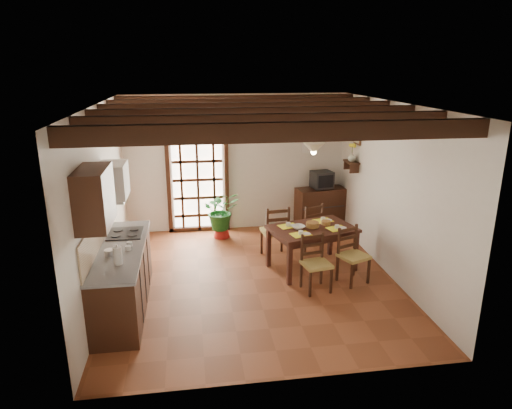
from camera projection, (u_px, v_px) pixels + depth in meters
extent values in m
plane|color=brown|center=(254.00, 279.00, 7.42)|extent=(5.00, 5.00, 0.00)
cube|color=silver|center=(236.00, 163.00, 9.37)|extent=(4.50, 0.02, 2.80)
cube|color=silver|center=(288.00, 264.00, 4.64)|extent=(4.50, 0.02, 2.80)
cube|color=silver|center=(102.00, 203.00, 6.69)|extent=(0.02, 5.00, 2.80)
cube|color=silver|center=(392.00, 191.00, 7.32)|extent=(0.02, 5.00, 2.80)
cube|color=white|center=(253.00, 104.00, 6.59)|extent=(4.50, 5.00, 0.02)
cube|color=black|center=(282.00, 132.00, 4.64)|extent=(4.50, 0.14, 0.20)
cube|color=black|center=(268.00, 122.00, 5.44)|extent=(4.50, 0.14, 0.20)
cube|color=black|center=(258.00, 115.00, 6.23)|extent=(4.50, 0.14, 0.20)
cube|color=black|center=(249.00, 109.00, 7.02)|extent=(4.50, 0.14, 0.20)
cube|color=black|center=(243.00, 104.00, 7.82)|extent=(4.50, 0.14, 0.20)
cube|color=black|center=(238.00, 101.00, 8.61)|extent=(4.50, 0.14, 0.20)
cube|color=white|center=(198.00, 179.00, 9.34)|extent=(1.01, 0.02, 2.11)
cube|color=#321A0F|center=(196.00, 123.00, 8.95)|extent=(1.26, 0.10, 0.08)
cube|color=#321A0F|center=(168.00, 181.00, 9.21)|extent=(0.08, 0.10, 2.28)
cube|color=#321A0F|center=(227.00, 179.00, 9.37)|extent=(0.08, 0.10, 2.28)
cube|color=#321A0F|center=(198.00, 180.00, 9.27)|extent=(1.01, 0.03, 2.02)
cube|color=#321A0F|center=(123.00, 279.00, 6.45)|extent=(0.60, 2.20, 0.88)
cube|color=slate|center=(120.00, 249.00, 6.31)|extent=(0.64, 2.25, 0.04)
cube|color=tan|center=(97.00, 235.00, 6.21)|extent=(0.02, 2.20, 0.50)
cube|color=#321A0F|center=(94.00, 198.00, 5.36)|extent=(0.35, 0.80, 0.70)
cube|color=white|center=(113.00, 180.00, 6.57)|extent=(0.38, 0.60, 0.50)
cube|color=silver|center=(115.00, 198.00, 6.65)|extent=(0.32, 0.55, 0.04)
cube|color=black|center=(125.00, 233.00, 6.83)|extent=(0.50, 0.55, 0.02)
cylinder|color=white|center=(118.00, 256.00, 5.76)|extent=(0.11, 0.11, 0.24)
cylinder|color=silver|center=(110.00, 253.00, 6.05)|extent=(0.14, 0.14, 0.10)
cube|color=#391A12|center=(312.00, 229.00, 7.61)|extent=(1.56, 1.22, 0.05)
cube|color=#391A12|center=(312.00, 233.00, 7.64)|extent=(1.40, 1.10, 0.10)
cube|color=#391A12|center=(330.00, 237.00, 8.30)|extent=(0.08, 0.08, 0.70)
cube|color=#391A12|center=(268.00, 247.00, 7.81)|extent=(0.08, 0.08, 0.70)
cube|color=#391A12|center=(356.00, 252.00, 7.64)|extent=(0.08, 0.08, 0.70)
cube|color=#391A12|center=(290.00, 264.00, 7.14)|extent=(0.08, 0.08, 0.70)
cube|color=tan|center=(316.00, 264.00, 6.94)|extent=(0.47, 0.45, 0.05)
cube|color=#321A0F|center=(312.00, 247.00, 7.02)|extent=(0.41, 0.11, 0.45)
cube|color=#321A0F|center=(316.00, 277.00, 7.00)|extent=(0.45, 0.43, 0.44)
cube|color=tan|center=(354.00, 256.00, 7.21)|extent=(0.54, 0.52, 0.05)
cube|color=#321A0F|center=(347.00, 240.00, 7.28)|extent=(0.40, 0.19, 0.45)
cube|color=#321A0F|center=(353.00, 269.00, 7.27)|extent=(0.51, 0.50, 0.45)
cube|color=tan|center=(275.00, 231.00, 8.17)|extent=(0.50, 0.48, 0.05)
cube|color=#321A0F|center=(278.00, 221.00, 7.93)|extent=(0.45, 0.09, 0.50)
cube|color=#321A0F|center=(275.00, 244.00, 8.24)|extent=(0.48, 0.46, 0.48)
cube|color=tan|center=(308.00, 227.00, 8.45)|extent=(0.56, 0.55, 0.05)
cube|color=#321A0F|center=(314.00, 217.00, 8.23)|extent=(0.42, 0.20, 0.48)
cube|color=#321A0F|center=(307.00, 239.00, 8.51)|extent=(0.53, 0.52, 0.47)
cube|color=#FFF728|center=(295.00, 234.00, 7.36)|extent=(0.31, 0.24, 0.01)
cube|color=#FFF728|center=(336.00, 232.00, 7.45)|extent=(0.31, 0.24, 0.01)
cube|color=#FFF728|center=(289.00, 225.00, 7.77)|extent=(0.31, 0.24, 0.01)
cube|color=#FFF728|center=(328.00, 223.00, 7.86)|extent=(0.31, 0.24, 0.01)
cylinder|color=olive|center=(312.00, 225.00, 7.60)|extent=(0.22, 0.22, 0.09)
imported|color=white|center=(298.00, 227.00, 7.55)|extent=(0.28, 0.28, 0.05)
cube|color=#321A0F|center=(320.00, 208.00, 9.64)|extent=(1.08, 0.61, 0.87)
cube|color=black|center=(322.00, 180.00, 9.45)|extent=(0.46, 0.43, 0.35)
cube|color=black|center=(324.00, 182.00, 9.28)|extent=(0.33, 0.08, 0.26)
cube|color=white|center=(308.00, 145.00, 9.46)|extent=(0.25, 0.03, 0.32)
cone|color=maroon|center=(222.00, 232.00, 9.19)|extent=(0.33, 0.33, 0.20)
imported|color=#144C19|center=(221.00, 210.00, 9.06)|extent=(2.03, 1.80, 2.04)
cube|color=#321A0F|center=(352.00, 162.00, 8.77)|extent=(0.20, 0.42, 0.03)
cube|color=#321A0F|center=(354.00, 168.00, 8.64)|extent=(0.18, 0.03, 0.18)
cube|color=#321A0F|center=(348.00, 165.00, 8.96)|extent=(0.18, 0.03, 0.18)
imported|color=#B2BFB2|center=(352.00, 157.00, 8.74)|extent=(0.15, 0.15, 0.15)
sphere|color=#FFF728|center=(353.00, 146.00, 8.68)|extent=(0.14, 0.14, 0.14)
cylinder|color=#144C19|center=(352.00, 154.00, 8.73)|extent=(0.01, 0.01, 0.28)
cube|color=brown|center=(357.00, 136.00, 8.64)|extent=(0.03, 0.32, 0.32)
cube|color=#C3B292|center=(357.00, 136.00, 8.64)|extent=(0.01, 0.26, 0.26)
cylinder|color=black|center=(315.00, 124.00, 7.20)|extent=(0.01, 0.01, 0.70)
cone|color=beige|center=(314.00, 147.00, 7.31)|extent=(0.36, 0.36, 0.14)
sphere|color=#FFD88C|center=(314.00, 152.00, 7.33)|extent=(0.09, 0.09, 0.09)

